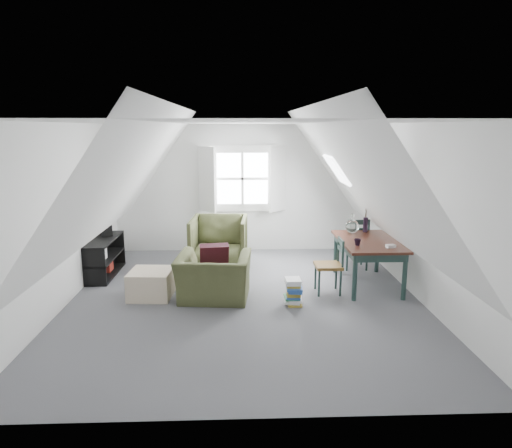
{
  "coord_description": "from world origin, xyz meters",
  "views": [
    {
      "loc": [
        -0.07,
        -6.2,
        2.43
      ],
      "look_at": [
        0.19,
        0.6,
        0.99
      ],
      "focal_mm": 32.0,
      "sensor_mm": 36.0,
      "label": 1
    }
  ],
  "objects_px": {
    "armchair_near": "(214,299)",
    "armchair_far": "(219,266)",
    "ottoman": "(151,284)",
    "dining_chair_far": "(356,242)",
    "magazine_stack": "(294,292)",
    "dining_chair_near": "(331,265)",
    "media_shelf": "(103,259)",
    "dining_table": "(368,246)"
  },
  "relations": [
    {
      "from": "armchair_near",
      "to": "dining_table",
      "type": "bearing_deg",
      "value": -161.81
    },
    {
      "from": "armchair_far",
      "to": "media_shelf",
      "type": "relative_size",
      "value": 0.81
    },
    {
      "from": "armchair_near",
      "to": "dining_chair_near",
      "type": "height_order",
      "value": "dining_chair_near"
    },
    {
      "from": "magazine_stack",
      "to": "armchair_near",
      "type": "bearing_deg",
      "value": 167.69
    },
    {
      "from": "dining_table",
      "to": "dining_chair_far",
      "type": "xyz_separation_m",
      "value": [
        0.04,
        0.87,
        -0.16
      ]
    },
    {
      "from": "media_shelf",
      "to": "ottoman",
      "type": "bearing_deg",
      "value": -41.51
    },
    {
      "from": "ottoman",
      "to": "dining_chair_near",
      "type": "distance_m",
      "value": 2.66
    },
    {
      "from": "armchair_near",
      "to": "dining_table",
      "type": "distance_m",
      "value": 2.5
    },
    {
      "from": "dining_chair_near",
      "to": "media_shelf",
      "type": "xyz_separation_m",
      "value": [
        -3.63,
        0.95,
        -0.15
      ]
    },
    {
      "from": "armchair_far",
      "to": "dining_chair_far",
      "type": "distance_m",
      "value": 2.45
    },
    {
      "from": "dining_chair_far",
      "to": "dining_chair_near",
      "type": "distance_m",
      "value": 1.36
    },
    {
      "from": "dining_chair_near",
      "to": "magazine_stack",
      "type": "distance_m",
      "value": 0.79
    },
    {
      "from": "armchair_near",
      "to": "dining_chair_far",
      "type": "distance_m",
      "value": 2.81
    },
    {
      "from": "armchair_far",
      "to": "dining_table",
      "type": "distance_m",
      "value": 2.67
    },
    {
      "from": "dining_chair_near",
      "to": "media_shelf",
      "type": "distance_m",
      "value": 3.75
    },
    {
      "from": "dining_chair_far",
      "to": "dining_table",
      "type": "bearing_deg",
      "value": 67.15
    },
    {
      "from": "armchair_far",
      "to": "magazine_stack",
      "type": "relative_size",
      "value": 2.7
    },
    {
      "from": "ottoman",
      "to": "armchair_near",
      "type": "bearing_deg",
      "value": -8.05
    },
    {
      "from": "armchair_far",
      "to": "magazine_stack",
      "type": "bearing_deg",
      "value": -54.94
    },
    {
      "from": "dining_chair_near",
      "to": "magazine_stack",
      "type": "xyz_separation_m",
      "value": [
        -0.6,
        -0.45,
        -0.25
      ]
    },
    {
      "from": "armchair_far",
      "to": "ottoman",
      "type": "height_order",
      "value": "armchair_far"
    },
    {
      "from": "armchair_far",
      "to": "ottoman",
      "type": "xyz_separation_m",
      "value": [
        -0.93,
        -1.48,
        0.2
      ]
    },
    {
      "from": "dining_table",
      "to": "magazine_stack",
      "type": "xyz_separation_m",
      "value": [
        -1.24,
        -0.76,
        -0.45
      ]
    },
    {
      "from": "armchair_far",
      "to": "media_shelf",
      "type": "bearing_deg",
      "value": -162.64
    },
    {
      "from": "armchair_far",
      "to": "media_shelf",
      "type": "xyz_separation_m",
      "value": [
        -1.91,
        -0.45,
        0.28
      ]
    },
    {
      "from": "dining_chair_near",
      "to": "dining_table",
      "type": "bearing_deg",
      "value": 123.12
    },
    {
      "from": "armchair_near",
      "to": "media_shelf",
      "type": "xyz_separation_m",
      "value": [
        -1.91,
        1.15,
        0.28
      ]
    },
    {
      "from": "armchair_near",
      "to": "ottoman",
      "type": "distance_m",
      "value": 0.95
    },
    {
      "from": "dining_chair_far",
      "to": "dining_chair_near",
      "type": "xyz_separation_m",
      "value": [
        -0.68,
        -1.18,
        -0.04
      ]
    },
    {
      "from": "magazine_stack",
      "to": "dining_chair_near",
      "type": "bearing_deg",
      "value": 36.78
    },
    {
      "from": "ottoman",
      "to": "media_shelf",
      "type": "xyz_separation_m",
      "value": [
        -0.98,
        1.02,
        0.08
      ]
    },
    {
      "from": "ottoman",
      "to": "magazine_stack",
      "type": "relative_size",
      "value": 1.62
    },
    {
      "from": "dining_chair_far",
      "to": "ottoman",
      "type": "bearing_deg",
      "value": 0.13
    },
    {
      "from": "magazine_stack",
      "to": "dining_chair_far",
      "type": "bearing_deg",
      "value": 51.86
    },
    {
      "from": "armchair_near",
      "to": "armchair_far",
      "type": "height_order",
      "value": "armchair_far"
    },
    {
      "from": "ottoman",
      "to": "dining_chair_near",
      "type": "height_order",
      "value": "dining_chair_near"
    },
    {
      "from": "armchair_far",
      "to": "ottoman",
      "type": "distance_m",
      "value": 1.76
    },
    {
      "from": "ottoman",
      "to": "dining_chair_far",
      "type": "xyz_separation_m",
      "value": [
        3.32,
        1.25,
        0.27
      ]
    },
    {
      "from": "dining_table",
      "to": "dining_chair_near",
      "type": "bearing_deg",
      "value": -149.83
    },
    {
      "from": "armchair_near",
      "to": "dining_chair_far",
      "type": "relative_size",
      "value": 1.12
    },
    {
      "from": "armchair_near",
      "to": "ottoman",
      "type": "bearing_deg",
      "value": -2.21
    },
    {
      "from": "ottoman",
      "to": "dining_table",
      "type": "relative_size",
      "value": 0.41
    }
  ]
}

